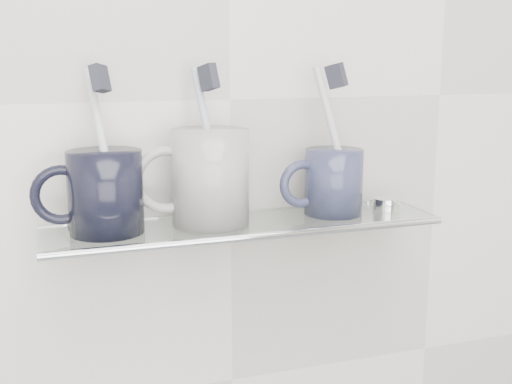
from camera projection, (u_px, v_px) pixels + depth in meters
name	position (u px, v px, depth m)	size (l,w,h in m)	color
wall_back	(230.00, 100.00, 0.84)	(2.50, 2.50, 0.00)	beige
shelf_glass	(245.00, 225.00, 0.81)	(0.50, 0.12, 0.01)	silver
shelf_rail	(259.00, 237.00, 0.76)	(0.01, 0.01, 0.50)	silver
bracket_left	(72.00, 238.00, 0.79)	(0.02, 0.02, 0.03)	silver
bracket_right	(374.00, 212.00, 0.92)	(0.02, 0.02, 0.03)	silver
mug_left	(106.00, 192.00, 0.75)	(0.09, 0.09, 0.10)	black
mug_left_handle	(61.00, 195.00, 0.74)	(0.07, 0.07, 0.01)	black
toothbrush_left	(103.00, 148.00, 0.74)	(0.01, 0.01, 0.19)	silver
bristles_left	(100.00, 78.00, 0.73)	(0.01, 0.02, 0.03)	#24252F
mug_center	(210.00, 177.00, 0.79)	(0.10, 0.10, 0.12)	white
mug_center_handle	(167.00, 180.00, 0.77)	(0.08, 0.08, 0.01)	white
toothbrush_center	(210.00, 144.00, 0.78)	(0.01, 0.01, 0.19)	#99A0BC
bristles_center	(209.00, 77.00, 0.77)	(0.01, 0.02, 0.03)	#24252F
mug_right	(334.00, 182.00, 0.85)	(0.08, 0.08, 0.09)	#1F243B
mug_right_handle	(303.00, 184.00, 0.83)	(0.06, 0.06, 0.01)	#1F243B
toothbrush_right	(335.00, 138.00, 0.83)	(0.01, 0.01, 0.19)	silver
bristles_right	(336.00, 76.00, 0.82)	(0.01, 0.02, 0.03)	#24252F
chrome_cap	(386.00, 203.00, 0.88)	(0.04, 0.04, 0.02)	silver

